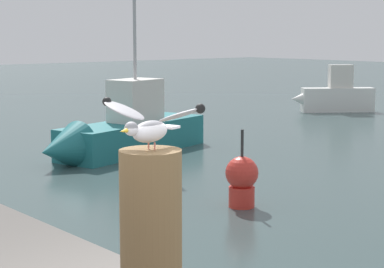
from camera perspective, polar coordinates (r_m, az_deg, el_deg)
mooring_post at (r=3.27m, az=-3.39°, el=-9.06°), size 0.29×0.29×0.89m
seagull at (r=3.14m, az=-3.53°, el=0.81°), size 0.57×0.39×0.23m
boat_teal at (r=16.72m, az=-5.98°, el=0.09°), size 2.54×5.37×4.83m
boat_white at (r=26.54m, az=11.71°, el=3.09°), size 2.27×2.87×1.77m
channel_buoy at (r=11.70m, az=4.13°, el=-3.76°), size 0.56×0.56×1.33m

